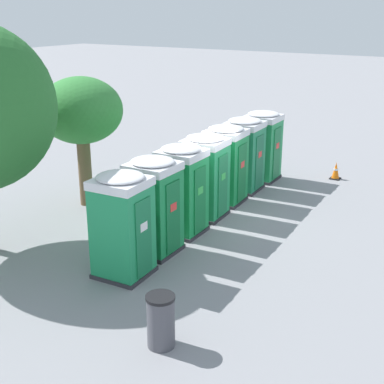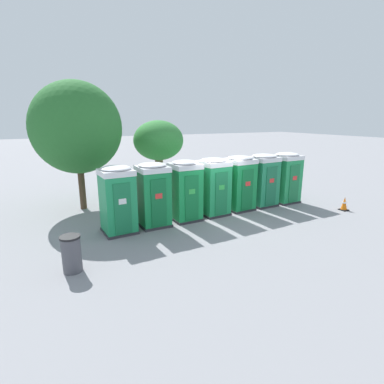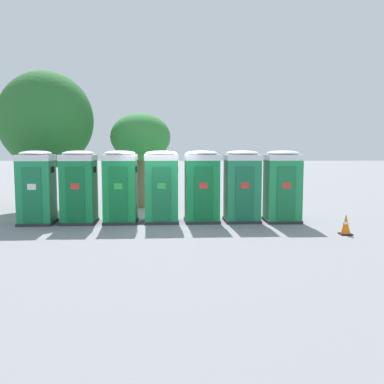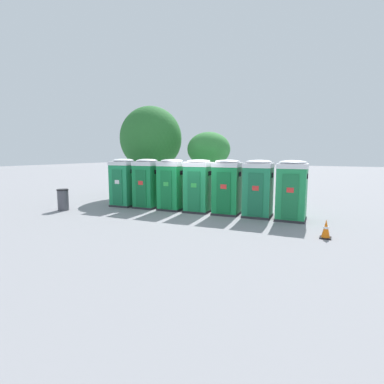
{
  "view_description": "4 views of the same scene",
  "coord_description": "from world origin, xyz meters",
  "px_view_note": "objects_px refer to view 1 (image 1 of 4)",
  "views": [
    {
      "loc": [
        -13.21,
        -7.67,
        6.06
      ],
      "look_at": [
        -0.86,
        -0.07,
        1.04
      ],
      "focal_mm": 50.0,
      "sensor_mm": 36.0,
      "label": 1
    },
    {
      "loc": [
        -6.65,
        -11.02,
        4.22
      ],
      "look_at": [
        -1.11,
        -0.08,
        1.16
      ],
      "focal_mm": 28.0,
      "sensor_mm": 36.0,
      "label": 2
    },
    {
      "loc": [
        0.92,
        -15.74,
        2.75
      ],
      "look_at": [
        1.08,
        0.02,
        1.08
      ],
      "focal_mm": 42.0,
      "sensor_mm": 36.0,
      "label": 3
    },
    {
      "loc": [
        6.1,
        -12.95,
        2.82
      ],
      "look_at": [
        -0.32,
        -0.05,
        0.95
      ],
      "focal_mm": 28.0,
      "sensor_mm": 36.0,
      "label": 4
    }
  ],
  "objects_px": {
    "portapotty_1": "(154,205)",
    "trash_can": "(161,321)",
    "portapotty_2": "(182,189)",
    "portapotty_0": "(123,225)",
    "portapotty_3": "(205,176)",
    "traffic_cone": "(336,171)",
    "street_tree_0": "(81,112)",
    "portapotty_6": "(262,146)",
    "portapotty_4": "(225,164)",
    "portapotty_5": "(244,154)"
  },
  "relations": [
    {
      "from": "portapotty_1",
      "to": "trash_can",
      "type": "bearing_deg",
      "value": -142.97
    },
    {
      "from": "portapotty_2",
      "to": "portapotty_1",
      "type": "bearing_deg",
      "value": -177.13
    },
    {
      "from": "portapotty_0",
      "to": "portapotty_3",
      "type": "distance_m",
      "value": 4.3
    },
    {
      "from": "traffic_cone",
      "to": "street_tree_0",
      "type": "bearing_deg",
      "value": 138.59
    },
    {
      "from": "portapotty_0",
      "to": "portapotty_2",
      "type": "xyz_separation_m",
      "value": [
        2.86,
        0.2,
        0.0
      ]
    },
    {
      "from": "portapotty_6",
      "to": "portapotty_1",
      "type": "bearing_deg",
      "value": -177.99
    },
    {
      "from": "portapotty_4",
      "to": "trash_can",
      "type": "xyz_separation_m",
      "value": [
        -7.61,
        -2.74,
        -0.75
      ]
    },
    {
      "from": "portapotty_2",
      "to": "portapotty_3",
      "type": "xyz_separation_m",
      "value": [
        1.43,
        0.08,
        -0.0
      ]
    },
    {
      "from": "portapotty_3",
      "to": "portapotty_6",
      "type": "distance_m",
      "value": 4.3
    },
    {
      "from": "portapotty_4",
      "to": "traffic_cone",
      "type": "xyz_separation_m",
      "value": [
        4.34,
        -2.34,
        -0.97
      ]
    },
    {
      "from": "portapotty_5",
      "to": "portapotty_1",
      "type": "bearing_deg",
      "value": -177.14
    },
    {
      "from": "portapotty_4",
      "to": "traffic_cone",
      "type": "bearing_deg",
      "value": -28.38
    },
    {
      "from": "portapotty_6",
      "to": "portapotty_4",
      "type": "bearing_deg",
      "value": -179.65
    },
    {
      "from": "portapotty_2",
      "to": "portapotty_4",
      "type": "distance_m",
      "value": 2.87
    },
    {
      "from": "portapotty_1",
      "to": "portapotty_5",
      "type": "relative_size",
      "value": 1.0
    },
    {
      "from": "portapotty_3",
      "to": "portapotty_4",
      "type": "distance_m",
      "value": 1.43
    },
    {
      "from": "portapotty_6",
      "to": "traffic_cone",
      "type": "distance_m",
      "value": 2.94
    },
    {
      "from": "street_tree_0",
      "to": "trash_can",
      "type": "bearing_deg",
      "value": -128.19
    },
    {
      "from": "portapotty_4",
      "to": "portapotty_6",
      "type": "relative_size",
      "value": 1.0
    },
    {
      "from": "portapotty_2",
      "to": "portapotty_3",
      "type": "height_order",
      "value": "same"
    },
    {
      "from": "portapotty_1",
      "to": "portapotty_5",
      "type": "height_order",
      "value": "same"
    },
    {
      "from": "portapotty_1",
      "to": "street_tree_0",
      "type": "bearing_deg",
      "value": 66.01
    },
    {
      "from": "trash_can",
      "to": "traffic_cone",
      "type": "height_order",
      "value": "trash_can"
    },
    {
      "from": "street_tree_0",
      "to": "trash_can",
      "type": "height_order",
      "value": "street_tree_0"
    },
    {
      "from": "portapotty_3",
      "to": "portapotty_6",
      "type": "height_order",
      "value": "same"
    },
    {
      "from": "portapotty_1",
      "to": "portapotty_6",
      "type": "distance_m",
      "value": 7.17
    },
    {
      "from": "portapotty_3",
      "to": "trash_can",
      "type": "distance_m",
      "value": 6.77
    },
    {
      "from": "portapotty_4",
      "to": "portapotty_5",
      "type": "distance_m",
      "value": 1.43
    },
    {
      "from": "portapotty_0",
      "to": "portapotty_6",
      "type": "relative_size",
      "value": 1.0
    },
    {
      "from": "portapotty_4",
      "to": "portapotty_5",
      "type": "xyz_separation_m",
      "value": [
        1.43,
        0.05,
        -0.0
      ]
    },
    {
      "from": "portapotty_1",
      "to": "portapotty_4",
      "type": "height_order",
      "value": "same"
    },
    {
      "from": "portapotty_5",
      "to": "portapotty_3",
      "type": "bearing_deg",
      "value": -177.25
    },
    {
      "from": "portapotty_3",
      "to": "traffic_cone",
      "type": "xyz_separation_m",
      "value": [
        5.77,
        -2.26,
        -0.97
      ]
    },
    {
      "from": "portapotty_2",
      "to": "street_tree_0",
      "type": "relative_size",
      "value": 0.62
    },
    {
      "from": "portapotty_1",
      "to": "traffic_cone",
      "type": "bearing_deg",
      "value": -13.73
    },
    {
      "from": "trash_can",
      "to": "portapotty_5",
      "type": "bearing_deg",
      "value": 17.15
    },
    {
      "from": "portapotty_2",
      "to": "portapotty_5",
      "type": "xyz_separation_m",
      "value": [
        4.3,
        0.21,
        -0.0
      ]
    },
    {
      "from": "portapotty_0",
      "to": "portapotty_2",
      "type": "height_order",
      "value": "same"
    },
    {
      "from": "portapotty_6",
      "to": "portapotty_3",
      "type": "bearing_deg",
      "value": -178.63
    },
    {
      "from": "portapotty_1",
      "to": "street_tree_0",
      "type": "relative_size",
      "value": 0.62
    },
    {
      "from": "portapotty_1",
      "to": "portapotty_6",
      "type": "height_order",
      "value": "same"
    },
    {
      "from": "portapotty_0",
      "to": "portapotty_4",
      "type": "height_order",
      "value": "same"
    },
    {
      "from": "street_tree_0",
      "to": "traffic_cone",
      "type": "xyz_separation_m",
      "value": [
        6.87,
        -6.06,
        -2.7
      ]
    },
    {
      "from": "portapotty_2",
      "to": "portapotty_5",
      "type": "relative_size",
      "value": 1.0
    },
    {
      "from": "portapotty_1",
      "to": "trash_can",
      "type": "relative_size",
      "value": 2.4
    },
    {
      "from": "portapotty_2",
      "to": "portapotty_5",
      "type": "height_order",
      "value": "same"
    },
    {
      "from": "portapotty_2",
      "to": "portapotty_6",
      "type": "height_order",
      "value": "same"
    },
    {
      "from": "portapotty_4",
      "to": "trash_can",
      "type": "height_order",
      "value": "portapotty_4"
    },
    {
      "from": "portapotty_2",
      "to": "trash_can",
      "type": "bearing_deg",
      "value": -151.54
    },
    {
      "from": "portapotty_5",
      "to": "portapotty_4",
      "type": "bearing_deg",
      "value": -177.92
    }
  ]
}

